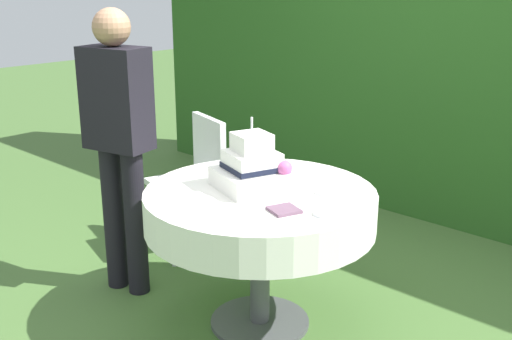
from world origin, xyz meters
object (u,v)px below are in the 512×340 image
at_px(cake_table, 260,210).
at_px(standing_person, 119,134).
at_px(garden_chair, 196,172).
at_px(wedding_cake, 253,168).
at_px(serving_plate_far, 326,213).
at_px(serving_plate_near, 328,191).
at_px(napkin_stack, 284,210).

bearing_deg(cake_table, standing_person, -164.22).
bearing_deg(garden_chair, wedding_cake, -24.47).
bearing_deg(serving_plate_far, wedding_cake, 174.69).
relative_size(serving_plate_near, serving_plate_far, 1.17).
xyz_separation_m(garden_chair, standing_person, (0.11, -0.64, 0.39)).
xyz_separation_m(cake_table, napkin_stack, (0.27, -0.13, 0.11)).
bearing_deg(serving_plate_far, napkin_stack, -149.52).
distance_m(cake_table, serving_plate_near, 0.35).
xyz_separation_m(wedding_cake, serving_plate_far, (0.49, -0.05, -0.10)).
height_order(cake_table, napkin_stack, napkin_stack).
xyz_separation_m(wedding_cake, napkin_stack, (0.33, -0.14, -0.09)).
bearing_deg(wedding_cake, cake_table, -7.57).
distance_m(serving_plate_far, napkin_stack, 0.19).
bearing_deg(cake_table, napkin_stack, -26.51).
xyz_separation_m(napkin_stack, standing_person, (-1.10, -0.10, 0.18)).
relative_size(cake_table, wedding_cake, 2.75).
bearing_deg(serving_plate_near, wedding_cake, -148.40).
bearing_deg(serving_plate_near, serving_plate_far, -55.52).
distance_m(napkin_stack, garden_chair, 1.34).
distance_m(wedding_cake, serving_plate_near, 0.39).
bearing_deg(serving_plate_far, garden_chair, 161.96).
bearing_deg(serving_plate_near, standing_person, -158.09).
bearing_deg(napkin_stack, wedding_cake, 156.52).
xyz_separation_m(napkin_stack, garden_chair, (-1.20, 0.54, -0.21)).
height_order(serving_plate_far, garden_chair, garden_chair).
xyz_separation_m(serving_plate_near, napkin_stack, (0.00, -0.34, 0.00)).
height_order(serving_plate_near, serving_plate_far, same).
xyz_separation_m(cake_table, standing_person, (-0.83, -0.23, 0.29)).
relative_size(cake_table, serving_plate_far, 9.90).
relative_size(cake_table, garden_chair, 1.30).
height_order(serving_plate_near, garden_chair, garden_chair).
xyz_separation_m(serving_plate_far, garden_chair, (-1.37, 0.45, -0.21)).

